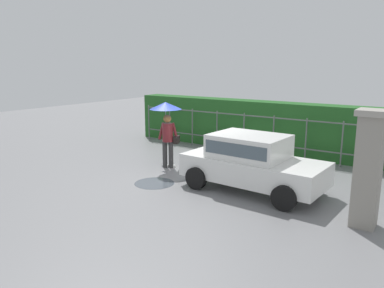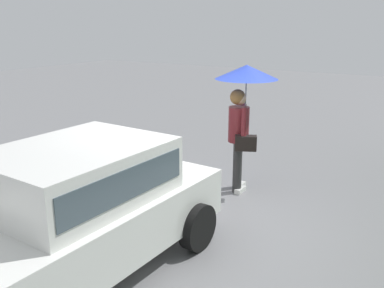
% 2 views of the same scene
% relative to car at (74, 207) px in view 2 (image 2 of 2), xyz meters
% --- Properties ---
extents(ground_plane, '(40.00, 40.00, 0.00)m').
position_rel_car_xyz_m(ground_plane, '(-1.66, 0.43, -0.80)').
color(ground_plane, slate).
extents(car, '(3.80, 1.99, 1.48)m').
position_rel_car_xyz_m(car, '(0.00, 0.00, 0.00)').
color(car, white).
rests_on(car, ground).
extents(pedestrian, '(1.01, 1.01, 2.11)m').
position_rel_car_xyz_m(pedestrian, '(-3.24, 0.49, 0.79)').
color(pedestrian, '#333333').
rests_on(pedestrian, ground).
extents(puddle_near, '(1.12, 1.12, 0.00)m').
position_rel_car_xyz_m(puddle_near, '(-2.46, -1.06, -0.80)').
color(puddle_near, '#4C545B').
rests_on(puddle_near, ground).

